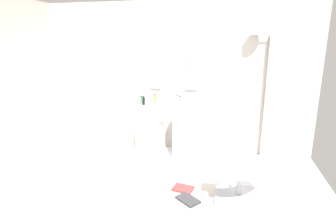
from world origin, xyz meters
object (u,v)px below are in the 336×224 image
at_px(towel_rack, 61,128).
at_px(pedestal_sink_right, 187,129).
at_px(shower_column, 268,95).
at_px(coffee_mug, 205,197).
at_px(soap_bottle_green, 141,100).
at_px(pedestal_sink_left, 150,126).
at_px(lounge_chair, 239,173).
at_px(soap_bottle_amber, 155,98).
at_px(magazine_red, 183,189).
at_px(soap_bottle_white, 177,101).
at_px(soap_bottle_clear, 180,100).
at_px(magazine_charcoal, 188,200).
at_px(soap_bottle_black, 144,101).

bearing_deg(towel_rack, pedestal_sink_right, 22.83).
height_order(shower_column, coffee_mug, shower_column).
distance_m(coffee_mug, soap_bottle_green, 1.94).
xyz_separation_m(pedestal_sink_left, coffee_mug, (1.08, -1.31, -0.44)).
relative_size(lounge_chair, soap_bottle_green, 7.52).
distance_m(shower_column, lounge_chair, 1.70).
relative_size(shower_column, coffee_mug, 20.18).
height_order(shower_column, lounge_chair, shower_column).
distance_m(pedestal_sink_right, soap_bottle_amber, 0.76).
bearing_deg(lounge_chair, magazine_red, 175.99).
relative_size(pedestal_sink_left, coffee_mug, 9.87).
bearing_deg(soap_bottle_white, pedestal_sink_left, 175.59).
distance_m(towel_rack, soap_bottle_clear, 1.94).
bearing_deg(soap_bottle_amber, soap_bottle_white, -20.46).
distance_m(shower_column, soap_bottle_clear, 1.45).
relative_size(magazine_charcoal, coffee_mug, 2.79).
distance_m(lounge_chair, soap_bottle_black, 1.96).
height_order(pedestal_sink_right, soap_bottle_black, soap_bottle_black).
xyz_separation_m(soap_bottle_amber, soap_bottle_black, (-0.13, -0.24, -0.00)).
xyz_separation_m(pedestal_sink_right, soap_bottle_white, (-0.16, -0.04, 0.49)).
xyz_separation_m(towel_rack, magazine_red, (1.98, -0.34, -0.60)).
xyz_separation_m(towel_rack, soap_bottle_clear, (1.72, 0.84, 0.34)).
bearing_deg(coffee_mug, soap_bottle_amber, 125.38).
relative_size(shower_column, towel_rack, 2.16).
bearing_deg(magazine_charcoal, shower_column, 96.97).
bearing_deg(magazine_red, coffee_mug, -21.49).
bearing_deg(pedestal_sink_right, pedestal_sink_left, 180.00).
distance_m(soap_bottle_white, soap_bottle_black, 0.56).
bearing_deg(soap_bottle_clear, towel_rack, -153.87).
relative_size(pedestal_sink_right, soap_bottle_white, 5.70).
bearing_deg(soap_bottle_amber, towel_rack, -144.68).
distance_m(magazine_red, soap_bottle_green, 1.66).
xyz_separation_m(towel_rack, soap_bottle_white, (1.69, 0.74, 0.35)).
bearing_deg(soap_bottle_amber, soap_bottle_green, -131.43).
xyz_separation_m(magazine_red, soap_bottle_black, (-0.84, 0.99, 0.95)).
height_order(pedestal_sink_right, shower_column, shower_column).
distance_m(magazine_charcoal, soap_bottle_amber, 1.94).
bearing_deg(soap_bottle_clear, coffee_mug, -67.60).
distance_m(lounge_chair, towel_rack, 2.73).
relative_size(soap_bottle_white, soap_bottle_clear, 1.22).
relative_size(lounge_chair, soap_bottle_white, 6.27).
height_order(shower_column, soap_bottle_green, shower_column).
bearing_deg(soap_bottle_black, soap_bottle_green, 143.55).
bearing_deg(coffee_mug, soap_bottle_white, 114.97).
xyz_separation_m(pedestal_sink_right, soap_bottle_black, (-0.71, -0.12, 0.47)).
bearing_deg(coffee_mug, towel_rack, 166.95).
relative_size(soap_bottle_green, soap_bottle_black, 0.97).
bearing_deg(magazine_charcoal, towel_rack, -156.31).
bearing_deg(towel_rack, magazine_charcoal, -15.71).
bearing_deg(pedestal_sink_right, soap_bottle_amber, 168.31).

